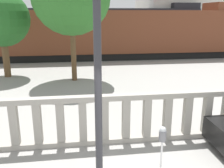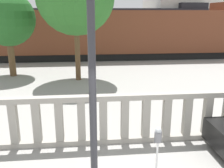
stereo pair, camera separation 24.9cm
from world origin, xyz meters
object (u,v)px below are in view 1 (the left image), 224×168
object	(u,v)px
train_far	(101,26)
tree_left	(1,19)
parking_meter	(162,139)
lamppost	(97,18)
train_near	(109,34)

from	to	relation	value
train_far	tree_left	bearing A→B (deg)	-115.00
parking_meter	tree_left	world-z (taller)	tree_left
lamppost	parking_meter	distance (m)	2.66
train_far	tree_left	world-z (taller)	tree_left
train_near	tree_left	world-z (taller)	tree_left
tree_left	lamppost	bearing A→B (deg)	-66.75
train_near	train_far	size ratio (longest dim) A/B	1.02
lamppost	train_near	xyz separation A→B (m)	(2.04, 15.10, -1.41)
lamppost	tree_left	bearing A→B (deg)	113.25
parking_meter	lamppost	bearing A→B (deg)	-177.96
lamppost	parking_meter	world-z (taller)	lamppost
parking_meter	train_far	distance (m)	24.02
parking_meter	train_near	distance (m)	15.10
train_far	tree_left	xyz separation A→B (m)	(-6.54, -14.03, 1.06)
lamppost	tree_left	size ratio (longest dim) A/B	1.30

